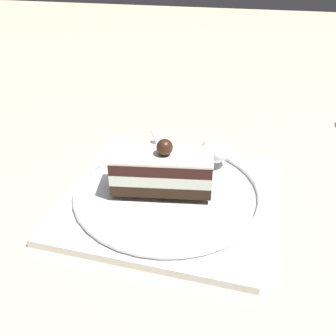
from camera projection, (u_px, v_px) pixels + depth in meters
ground_plane at (184, 204)px, 0.51m from camera, size 2.40×2.40×0.00m
dessert_plate at (168, 194)px, 0.52m from camera, size 0.27×0.27×0.02m
cake_slice at (162, 170)px, 0.50m from camera, size 0.06×0.13×0.07m
whipped_cream_dollop at (216, 150)px, 0.56m from camera, size 0.04×0.04×0.03m
fork at (160, 150)px, 0.59m from camera, size 0.11×0.05×0.00m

